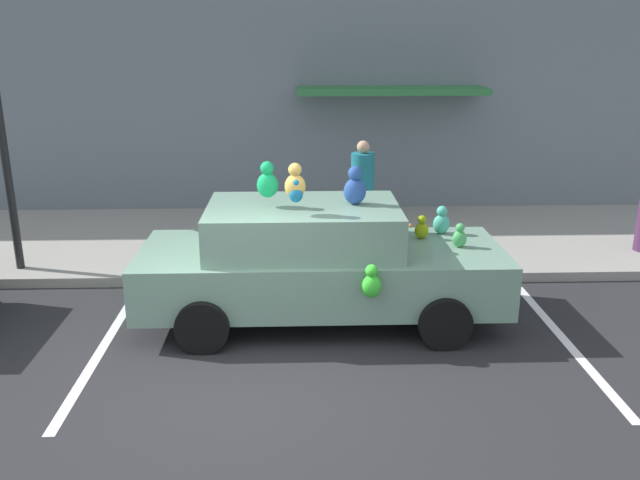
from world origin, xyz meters
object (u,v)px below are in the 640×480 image
Objects in this scene: plush_covered_car at (317,261)px; pedestrian_walking_past at (362,196)px; teddy_bear_on_sidewalk at (404,246)px; street_lamp_post at (0,125)px.

plush_covered_car is 2.65× the size of pedestrian_walking_past.
teddy_bear_on_sidewalk is 1.44m from pedestrian_walking_past.
plush_covered_car is 3.03m from pedestrian_walking_past.
street_lamp_post reaches higher than pedestrian_walking_past.
pedestrian_walking_past is (5.37, 1.18, -1.38)m from street_lamp_post.
street_lamp_post is 2.01× the size of pedestrian_walking_past.
street_lamp_post is (-5.90, 0.06, 1.87)m from teddy_bear_on_sidewalk.
plush_covered_car reaches higher than teddy_bear_on_sidewalk.
street_lamp_post reaches higher than plush_covered_car.
pedestrian_walking_past is at bearing 73.61° from plush_covered_car.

